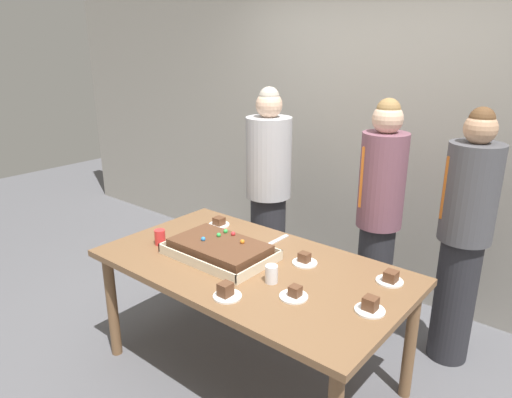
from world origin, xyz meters
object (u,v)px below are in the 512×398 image
Objects in this scene: drink_cup_middle at (160,237)px; plated_slice_near_left at (226,292)px; plated_slice_near_right at (305,260)px; person_serving_front at (268,193)px; drink_cup_nearest at (271,274)px; plated_slice_far_right at (390,278)px; party_table at (251,276)px; plated_slice_center_back at (370,306)px; person_green_shirt_behind at (379,217)px; plated_slice_far_left at (219,223)px; cake_server_utensil at (278,240)px; person_striped_tie_right at (464,237)px; sheet_cake at (220,249)px; plated_slice_center_front at (294,294)px.

plated_slice_near_left is at bearing -15.22° from drink_cup_middle.
person_serving_front is at bearing 140.08° from plated_slice_near_right.
plated_slice_near_left is 1.00× the size of plated_slice_near_right.
drink_cup_nearest is (-0.01, -0.31, 0.03)m from plated_slice_near_right.
plated_slice_near_right is 0.96m from drink_cup_middle.
plated_slice_far_right is at bearing 39.34° from drink_cup_nearest.
plated_slice_far_right is at bearing 18.91° from drink_cup_middle.
party_table is at bearing 156.23° from drink_cup_nearest.
person_green_shirt_behind is at bearing 113.51° from plated_slice_center_back.
cake_server_utensil is (0.49, 0.06, -0.02)m from plated_slice_far_left.
plated_slice_near_right is 1.00× the size of plated_slice_far_right.
cake_server_utensil is 0.12× the size of person_green_shirt_behind.
person_green_shirt_behind reaches higher than person_striped_tie_right.
party_table is 12.33× the size of plated_slice_near_left.
sheet_cake reaches higher than plated_slice_far_left.
plated_slice_far_right reaches higher than plated_slice_near_right.
plated_slice_far_left is 1.00× the size of plated_slice_center_front.
person_green_shirt_behind is (-0.41, 0.94, 0.09)m from plated_slice_center_back.
plated_slice_center_front is at bearing 23.09° from person_serving_front.
plated_slice_far_right is at bearing 62.42° from person_green_shirt_behind.
sheet_cake is 4.36× the size of plated_slice_far_right.
drink_cup_middle is 0.06× the size of person_serving_front.
drink_cup_nearest is at bearing 73.01° from plated_slice_near_left.
plated_slice_near_right is 1.50× the size of drink_cup_middle.
sheet_cake is 1.13m from person_green_shirt_behind.
party_table is 1.10× the size of person_striped_tie_right.
plated_slice_far_left is at bearing 81.91° from drink_cup_middle.
sheet_cake is at bearing -0.02° from person_green_shirt_behind.
sheet_cake is 1.02m from plated_slice_far_right.
drink_cup_middle is (-0.43, -0.12, 0.00)m from sheet_cake.
plated_slice_near_left is 1.00× the size of plated_slice_center_front.
plated_slice_near_left is 0.29m from drink_cup_nearest.
sheet_cake is 1.00m from plated_slice_center_back.
plated_slice_center_front is 1.50× the size of drink_cup_middle.
drink_cup_nearest is 1.03m from person_green_shirt_behind.
sheet_cake is 6.55× the size of drink_cup_middle.
plated_slice_center_front is (0.42, -0.15, 0.10)m from party_table.
plated_slice_near_left is 0.09× the size of person_serving_front.
drink_cup_nearest reaches higher than party_table.
person_striped_tie_right is (0.49, 1.14, 0.08)m from plated_slice_center_front.
plated_slice_center_back is (0.05, -0.34, 0.00)m from plated_slice_far_right.
plated_slice_near_left reaches higher than party_table.
plated_slice_far_right is 0.09× the size of person_striped_tie_right.
person_green_shirt_behind is at bearing 80.16° from plated_slice_near_left.
plated_slice_near_left is 1.56m from person_striped_tie_right.
cake_server_utensil is (-0.08, 0.38, 0.09)m from party_table.
party_table is at bearing -139.36° from plated_slice_near_right.
plated_slice_far_left is at bearing 154.41° from plated_slice_center_front.
sheet_cake is 3.27× the size of cake_server_utensil.
plated_slice_far_left is 0.49m from cake_server_utensil.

